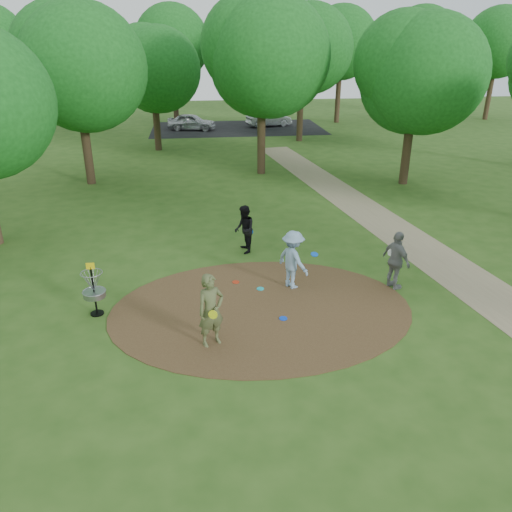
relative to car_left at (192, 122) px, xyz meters
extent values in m
plane|color=#2D5119|center=(1.74, -29.50, -0.65)|extent=(100.00, 100.00, 0.00)
cylinder|color=#47301C|center=(1.74, -29.50, -0.64)|extent=(8.40, 8.40, 0.02)
cube|color=#8C7A5B|center=(8.24, -27.50, -0.65)|extent=(7.55, 39.89, 0.01)
cube|color=black|center=(3.74, 0.50, -0.65)|extent=(14.00, 8.00, 0.01)
imported|color=#555C35|center=(0.31, -31.04, 0.29)|extent=(0.82, 0.71, 1.89)
cylinder|color=yellow|center=(0.35, -31.33, 0.35)|extent=(0.22, 0.11, 0.22)
imported|color=#88A9CB|center=(2.85, -28.26, 0.25)|extent=(1.19, 1.34, 1.80)
cylinder|color=blue|center=(3.50, -28.27, 0.40)|extent=(0.24, 0.24, 0.08)
imported|color=black|center=(1.69, -25.41, 0.19)|extent=(0.69, 0.86, 1.69)
cylinder|color=blue|center=(1.89, -25.42, 0.10)|extent=(0.23, 0.10, 0.22)
imported|color=gray|center=(5.88, -28.69, 0.25)|extent=(0.80, 1.14, 1.80)
cylinder|color=white|center=(5.71, -28.65, 0.50)|extent=(0.22, 0.08, 0.22)
cylinder|color=#18B5C1|center=(1.87, -28.32, -0.62)|extent=(0.22, 0.22, 0.02)
cylinder|color=blue|center=(2.26, -30.11, -0.62)|extent=(0.22, 0.22, 0.02)
cylinder|color=red|center=(1.18, -27.79, -0.62)|extent=(0.22, 0.22, 0.02)
imported|color=#A4A8AC|center=(0.00, 0.00, 0.00)|extent=(4.06, 2.30, 1.30)
imported|color=#94979B|center=(6.46, 0.99, -0.03)|extent=(3.98, 2.22, 1.24)
cylinder|color=black|center=(-2.76, -29.20, 0.02)|extent=(0.05, 0.05, 1.35)
cylinder|color=black|center=(-2.76, -29.20, -0.63)|extent=(0.36, 0.36, 0.04)
cylinder|color=gray|center=(-2.76, -29.20, -0.03)|extent=(0.60, 0.60, 0.16)
torus|color=gray|center=(-2.76, -29.20, 0.05)|extent=(0.63, 0.63, 0.03)
torus|color=gray|center=(-2.76, -29.20, 0.60)|extent=(0.58, 0.58, 0.02)
cube|color=yellow|center=(-2.76, -29.20, 0.80)|extent=(0.22, 0.02, 0.18)
cylinder|color=#332316|center=(-5.26, -15.50, 1.25)|extent=(0.44, 0.44, 3.80)
sphere|color=#165218|center=(-5.26, -15.50, 4.78)|extent=(5.94, 5.94, 5.94)
cylinder|color=#332316|center=(3.74, -14.50, 1.44)|extent=(0.44, 0.44, 4.18)
sphere|color=#165218|center=(3.74, -14.50, 5.20)|extent=(6.07, 6.07, 6.07)
cylinder|color=#332316|center=(10.74, -17.50, 1.15)|extent=(0.44, 0.44, 3.61)
sphere|color=#165218|center=(10.74, -17.50, 4.50)|extent=(5.60, 5.60, 5.60)
cylinder|color=#332316|center=(-2.26, -7.50, 1.06)|extent=(0.44, 0.44, 3.42)
sphere|color=#165218|center=(-2.26, -7.50, 4.22)|extent=(5.26, 5.26, 5.26)
cylinder|color=#332316|center=(7.74, -5.50, 1.53)|extent=(0.44, 0.44, 4.37)
sphere|color=#165218|center=(7.74, -5.50, 5.35)|extent=(5.94, 5.94, 5.94)
camera|label=1|loc=(0.11, -41.51, 6.32)|focal=35.00mm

